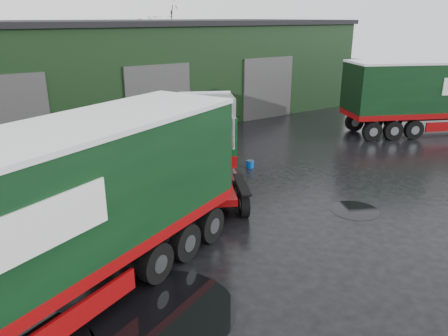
# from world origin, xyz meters

# --- Properties ---
(ground) EXTENTS (100.00, 100.00, 0.00)m
(ground) POSITION_xyz_m (0.00, 0.00, 0.00)
(ground) COLOR black
(warehouse) EXTENTS (32.40, 12.40, 6.30)m
(warehouse) POSITION_xyz_m (2.00, 20.00, 3.16)
(warehouse) COLOR black
(warehouse) RESTS_ON ground
(hero_tractor) EXTENTS (4.83, 6.35, 3.64)m
(hero_tractor) POSITION_xyz_m (-0.41, 4.50, 1.82)
(hero_tractor) COLOR #093C16
(hero_tractor) RESTS_ON ground
(wash_bucket) EXTENTS (0.43, 0.43, 0.33)m
(wash_bucket) POSITION_xyz_m (2.79, 6.26, 0.16)
(wash_bucket) COLOR #0843AE
(wash_bucket) RESTS_ON ground
(tree_back_b) EXTENTS (4.40, 4.40, 7.50)m
(tree_back_b) POSITION_xyz_m (10.00, 30.00, 3.75)
(tree_back_b) COLOR black
(tree_back_b) RESTS_ON ground
(puddle_0) EXTENTS (3.41, 3.41, 0.01)m
(puddle_0) POSITION_xyz_m (-5.05, -0.88, 0.00)
(puddle_0) COLOR black
(puddle_0) RESTS_ON ground
(puddle_1) EXTENTS (1.73, 1.73, 0.01)m
(puddle_1) POSITION_xyz_m (3.11, 0.44, 0.00)
(puddle_1) COLOR black
(puddle_1) RESTS_ON ground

